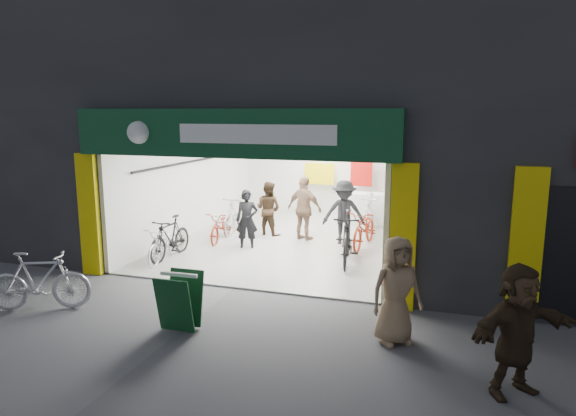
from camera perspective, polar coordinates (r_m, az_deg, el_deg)
The scene contains 17 objects.
ground at distance 10.32m, azimuth -6.11°, elevation -8.90°, with size 60.00×60.00×0.00m, color #56565B.
building at distance 14.22m, azimuth 5.43°, elevation 14.15°, with size 17.00×10.27×8.00m.
bike_left_front at distance 12.28m, azimuth -13.59°, elevation -3.88°, with size 0.56×1.61×0.85m, color silver.
bike_left_midfront at distance 12.43m, azimuth -12.97°, elevation -3.27°, with size 0.48×1.69×1.02m, color black.
bike_left_midback at distance 13.84m, azimuth -7.41°, elevation -2.05°, with size 0.55×1.59×0.83m, color maroon.
bike_left_back at distance 14.75m, azimuth -5.69°, elevation -0.65°, with size 0.52×1.86×1.12m, color #B4B4B9.
bike_right_front at distance 11.79m, azimuth 6.58°, elevation -3.35°, with size 0.57×2.01×1.21m, color black.
bike_right_mid at distance 13.26m, azimuth 8.51°, elevation -2.29°, with size 0.66×1.88×0.99m, color maroon.
bike_right_back at distance 14.92m, azimuth 9.02°, elevation -0.62°, with size 0.52×1.84×1.11m, color silver.
parked_bike at distance 10.08m, azimuth -25.91°, elevation -7.28°, with size 0.50×1.76×1.06m, color #BCBCC1.
customer_a at distance 12.94m, azimuth -4.58°, elevation -1.32°, with size 0.56×0.36×1.52m, color black.
customer_b at distance 14.33m, azimuth -2.20°, elevation -0.10°, with size 0.74×0.58×1.53m, color #342417.
customer_c at distance 13.35m, azimuth 6.24°, elevation -0.57°, with size 1.10×0.63×1.71m, color black.
customer_d at distance 13.70m, azimuth 1.83°, elevation -0.11°, with size 1.03×0.43×1.76m, color #85654D.
pedestrian_near at distance 7.92m, azimuth 11.94°, elevation -8.94°, with size 0.81×0.52×1.65m, color #907454.
pedestrian_far at distance 6.99m, azimuth 24.12°, elevation -12.29°, with size 1.55×0.49×1.67m, color #332517.
sandwich_board at distance 8.45m, azimuth -11.93°, elevation -9.96°, with size 0.63×0.63×0.92m.
Camera 1 is at (3.99, -8.87, 3.46)m, focal length 32.00 mm.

